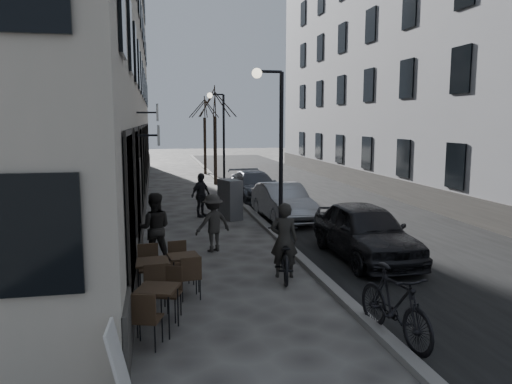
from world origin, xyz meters
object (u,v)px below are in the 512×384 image
object	(u,v)px
tree_near	(215,103)
streetlamp_near	(275,139)
bistro_set_a	(158,305)
pedestrian_far	(201,195)
tree_far	(204,106)
moped	(395,305)
pedestrian_mid	(213,223)
streetlamp_far	(220,131)
car_far	(254,186)
car_near	(365,231)
utility_cabinet	(230,199)
sign_board	(120,372)
bistro_set_b	(152,277)
car_mid	(283,202)
bicycle	(284,254)
pedestrian_near	(154,228)
bistro_set_c	(184,269)

from	to	relation	value
tree_near	streetlamp_near	bearing A→B (deg)	-90.28
bistro_set_a	pedestrian_far	bearing A→B (deg)	98.86
tree_far	moped	distance (m)	27.65
pedestrian_mid	pedestrian_far	world-z (taller)	pedestrian_far
streetlamp_far	streetlamp_near	bearing A→B (deg)	-90.00
car_far	streetlamp_far	bearing A→B (deg)	107.13
streetlamp_far	bistro_set_a	world-z (taller)	streetlamp_far
moped	car_near	bearing A→B (deg)	64.26
tree_near	utility_cabinet	xyz separation A→B (m)	(-0.70, -10.45, -3.92)
streetlamp_far	sign_board	bearing A→B (deg)	-101.18
bistro_set_b	car_mid	distance (m)	9.04
bicycle	car_mid	distance (m)	6.89
bistro_set_b	bicycle	size ratio (longest dim) A/B	0.84
streetlamp_near	moped	size ratio (longest dim) A/B	2.48
tree_near	pedestrian_far	distance (m)	10.65
bistro_set_b	pedestrian_near	size ratio (longest dim) A/B	0.94
bistro_set_a	pedestrian_mid	world-z (taller)	pedestrian_mid
tree_far	car_far	size ratio (longest dim) A/B	1.25
streetlamp_near	bistro_set_c	xyz separation A→B (m)	(-2.78, -3.12, -2.69)
bistro_set_a	car_near	size ratio (longest dim) A/B	0.38
pedestrian_near	moped	xyz separation A→B (m)	(3.92, -5.52, -0.30)
utility_cabinet	car_mid	xyz separation A→B (m)	(1.91, -0.53, -0.07)
pedestrian_far	car_near	distance (m)	7.73
pedestrian_near	bistro_set_a	bearing A→B (deg)	93.93
tree_near	car_far	distance (m)	7.35
bistro_set_c	pedestrian_near	xyz separation A→B (m)	(-0.62, 2.29, 0.44)
tree_near	bicycle	bearing A→B (deg)	-91.59
utility_cabinet	car_mid	bearing A→B (deg)	-36.34
bistro_set_a	car_far	xyz separation A→B (m)	(4.52, 14.18, 0.17)
car_near	car_mid	size ratio (longest dim) A/B	1.06
pedestrian_near	car_mid	distance (m)	6.74
utility_cabinet	pedestrian_far	xyz separation A→B (m)	(-1.04, 0.65, 0.10)
streetlamp_far	bistro_set_c	xyz separation A→B (m)	(-2.78, -15.12, -2.69)
bistro_set_b	sign_board	bearing A→B (deg)	-102.27
tree_near	car_far	bearing A→B (deg)	-79.72
pedestrian_near	pedestrian_mid	distance (m)	1.83
bistro_set_b	pedestrian_mid	size ratio (longest dim) A/B	1.07
tree_near	car_far	xyz separation A→B (m)	(1.10, -6.06, -4.00)
bicycle	car_mid	world-z (taller)	car_mid
tree_near	sign_board	size ratio (longest dim) A/B	5.33
streetlamp_far	tree_near	xyz separation A→B (m)	(0.07, 3.00, 1.50)
bicycle	utility_cabinet	bearing A→B (deg)	-76.89
car_mid	car_far	world-z (taller)	car_mid
utility_cabinet	moped	xyz separation A→B (m)	(1.15, -10.90, -0.13)
streetlamp_near	bistro_set_a	xyz separation A→B (m)	(-3.35, -5.25, -2.67)
tree_far	car_near	world-z (taller)	tree_far
tree_far	car_far	distance (m)	12.76
pedestrian_mid	bistro_set_c	bearing A→B (deg)	50.39
bistro_set_c	pedestrian_mid	bearing A→B (deg)	64.22
pedestrian_far	bistro_set_b	bearing A→B (deg)	-145.80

